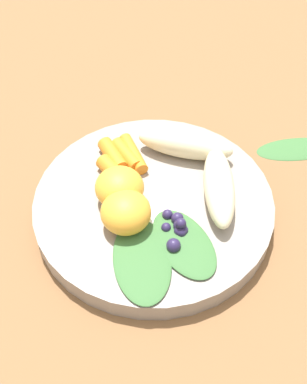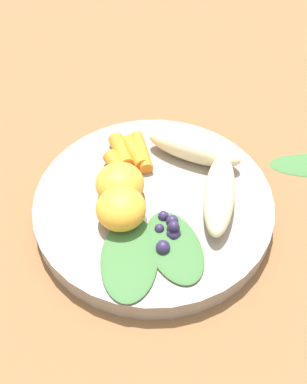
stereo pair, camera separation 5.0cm
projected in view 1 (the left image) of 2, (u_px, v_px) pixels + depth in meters
The scene contains 15 objects.
ground_plane at pixel (154, 212), 0.52m from camera, with size 2.40×2.40×0.00m, color brown.
bowl at pixel (154, 205), 0.51m from camera, with size 0.26×0.26×0.02m, color gray.
banana_peeled_left at pixel (185, 144), 0.54m from camera, with size 0.11×0.03×0.03m, color beige.
banana_peeled_right at pixel (219, 186), 0.49m from camera, with size 0.11×0.03×0.03m, color beige.
orange_segment_near at pixel (126, 212), 0.47m from camera, with size 0.05×0.05×0.04m, color #F4A833.
orange_segment_far at pixel (119, 187), 0.49m from camera, with size 0.05×0.05×0.04m, color #F4A833.
carrot_front at pixel (133, 154), 0.54m from camera, with size 0.02×0.02×0.06m, color orange.
carrot_mid_left at pixel (126, 155), 0.54m from camera, with size 0.02×0.02×0.05m, color orange.
carrot_mid_right at pixel (113, 155), 0.53m from camera, with size 0.02×0.02×0.05m, color orange.
carrot_rear at pixel (115, 173), 0.52m from camera, with size 0.02×0.02×0.05m, color orange.
blueberry_pile at pixel (177, 228), 0.47m from camera, with size 0.02×0.05×0.02m.
coconut_shred_patch at pixel (159, 217), 0.48m from camera, with size 0.04×0.04×0.00m, color white.
kale_leaf_left at pixel (142, 259), 0.45m from camera, with size 0.10×0.06×0.01m, color #3D7038.
kale_leaf_right at pixel (184, 243), 0.46m from camera, with size 0.09×0.05×0.01m, color #3D7038.
kale_leaf_stray at pixel (298, 148), 0.59m from camera, with size 0.11×0.04×0.01m, color #3D7038.
Camera 1 is at (-0.09, -0.31, 0.41)m, focal length 43.34 mm.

